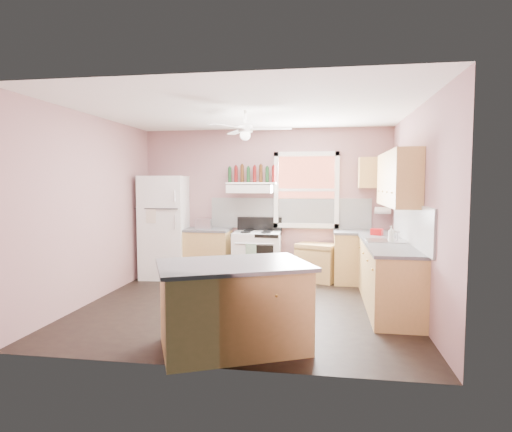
% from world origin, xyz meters
% --- Properties ---
extents(floor, '(4.50, 4.50, 0.00)m').
position_xyz_m(floor, '(0.00, 0.00, 0.00)').
color(floor, black).
rests_on(floor, ground).
extents(ceiling, '(4.50, 4.50, 0.00)m').
position_xyz_m(ceiling, '(0.00, 0.00, 2.70)').
color(ceiling, white).
rests_on(ceiling, ground).
extents(wall_back, '(4.50, 0.05, 2.70)m').
position_xyz_m(wall_back, '(0.00, 2.02, 1.35)').
color(wall_back, '#926769').
rests_on(wall_back, ground).
extents(wall_right, '(0.05, 4.00, 2.70)m').
position_xyz_m(wall_right, '(2.27, 0.00, 1.35)').
color(wall_right, '#926769').
rests_on(wall_right, ground).
extents(wall_left, '(0.05, 4.00, 2.70)m').
position_xyz_m(wall_left, '(-2.27, 0.00, 1.35)').
color(wall_left, '#926769').
rests_on(wall_left, ground).
extents(backsplash_back, '(2.90, 0.03, 0.55)m').
position_xyz_m(backsplash_back, '(0.45, 1.99, 1.18)').
color(backsplash_back, white).
rests_on(backsplash_back, wall_back).
extents(backsplash_right, '(0.03, 2.60, 0.55)m').
position_xyz_m(backsplash_right, '(2.23, 0.30, 1.18)').
color(backsplash_right, white).
rests_on(backsplash_right, wall_right).
extents(window_view, '(1.00, 0.02, 1.20)m').
position_xyz_m(window_view, '(0.75, 1.98, 1.60)').
color(window_view, brown).
rests_on(window_view, wall_back).
extents(window_frame, '(1.16, 0.07, 1.36)m').
position_xyz_m(window_frame, '(0.75, 1.96, 1.60)').
color(window_frame, white).
rests_on(window_frame, wall_back).
extents(refrigerator, '(0.84, 0.82, 1.85)m').
position_xyz_m(refrigerator, '(-1.80, 1.66, 0.92)').
color(refrigerator, white).
rests_on(refrigerator, floor).
extents(base_cabinet_left, '(0.90, 0.60, 0.86)m').
position_xyz_m(base_cabinet_left, '(-1.06, 1.70, 0.43)').
color(base_cabinet_left, '#B28C4A').
rests_on(base_cabinet_left, floor).
extents(counter_left, '(0.92, 0.62, 0.04)m').
position_xyz_m(counter_left, '(-1.06, 1.70, 0.88)').
color(counter_left, '#4D4D50').
rests_on(counter_left, base_cabinet_left).
extents(toaster, '(0.29, 0.18, 0.18)m').
position_xyz_m(toaster, '(-1.07, 1.67, 0.99)').
color(toaster, silver).
rests_on(toaster, counter_left).
extents(stove, '(0.84, 0.67, 0.86)m').
position_xyz_m(stove, '(-0.09, 1.65, 0.43)').
color(stove, white).
rests_on(stove, floor).
extents(range_hood, '(0.78, 0.50, 0.14)m').
position_xyz_m(range_hood, '(-0.23, 1.75, 1.62)').
color(range_hood, white).
rests_on(range_hood, wall_back).
extents(bottle_shelf, '(0.90, 0.26, 0.03)m').
position_xyz_m(bottle_shelf, '(-0.23, 1.87, 1.72)').
color(bottle_shelf, white).
rests_on(bottle_shelf, range_hood).
extents(cart, '(0.78, 0.65, 0.66)m').
position_xyz_m(cart, '(0.95, 1.75, 0.33)').
color(cart, '#B28C4A').
rests_on(cart, floor).
extents(base_cabinet_corner, '(1.00, 0.60, 0.86)m').
position_xyz_m(base_cabinet_corner, '(1.75, 1.70, 0.43)').
color(base_cabinet_corner, '#B28C4A').
rests_on(base_cabinet_corner, floor).
extents(base_cabinet_right, '(0.60, 2.20, 0.86)m').
position_xyz_m(base_cabinet_right, '(1.95, 0.30, 0.43)').
color(base_cabinet_right, '#B28C4A').
rests_on(base_cabinet_right, floor).
extents(counter_corner, '(1.02, 0.62, 0.04)m').
position_xyz_m(counter_corner, '(1.75, 1.70, 0.88)').
color(counter_corner, '#4D4D50').
rests_on(counter_corner, base_cabinet_corner).
extents(counter_right, '(0.62, 2.22, 0.04)m').
position_xyz_m(counter_right, '(1.94, 0.30, 0.88)').
color(counter_right, '#4D4D50').
rests_on(counter_right, base_cabinet_right).
extents(sink, '(0.55, 0.45, 0.03)m').
position_xyz_m(sink, '(1.94, 0.50, 0.90)').
color(sink, silver).
rests_on(sink, counter_right).
extents(faucet, '(0.03, 0.03, 0.14)m').
position_xyz_m(faucet, '(2.10, 0.50, 0.97)').
color(faucet, silver).
rests_on(faucet, sink).
extents(upper_cabinet_right, '(0.33, 1.80, 0.76)m').
position_xyz_m(upper_cabinet_right, '(2.08, 0.50, 1.78)').
color(upper_cabinet_right, '#B28C4A').
rests_on(upper_cabinet_right, wall_right).
extents(upper_cabinet_corner, '(0.60, 0.33, 0.52)m').
position_xyz_m(upper_cabinet_corner, '(1.95, 1.83, 1.90)').
color(upper_cabinet_corner, '#B28C4A').
rests_on(upper_cabinet_corner, wall_back).
extents(paper_towel, '(0.26, 0.12, 0.12)m').
position_xyz_m(paper_towel, '(2.07, 1.86, 1.25)').
color(paper_towel, white).
rests_on(paper_towel, wall_back).
extents(island, '(1.69, 1.43, 0.86)m').
position_xyz_m(island, '(0.15, -1.49, 0.43)').
color(island, '#B28C4A').
rests_on(island, floor).
extents(island_top, '(1.80, 1.54, 0.04)m').
position_xyz_m(island_top, '(0.15, -1.49, 0.88)').
color(island_top, '#4D4D50').
rests_on(island_top, island).
extents(ceiling_fan_hub, '(0.20, 0.20, 0.08)m').
position_xyz_m(ceiling_fan_hub, '(0.00, 0.00, 2.45)').
color(ceiling_fan_hub, white).
rests_on(ceiling_fan_hub, ceiling).
extents(soap_bottle, '(0.12, 0.12, 0.23)m').
position_xyz_m(soap_bottle, '(2.00, 0.41, 1.01)').
color(soap_bottle, silver).
rests_on(soap_bottle, counter_right).
extents(red_caddy, '(0.21, 0.18, 0.10)m').
position_xyz_m(red_caddy, '(1.90, 1.20, 0.95)').
color(red_caddy, red).
rests_on(red_caddy, counter_right).
extents(wine_bottles, '(0.86, 0.06, 0.31)m').
position_xyz_m(wine_bottles, '(-0.23, 1.87, 1.88)').
color(wine_bottles, '#143819').
rests_on(wine_bottles, bottle_shelf).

